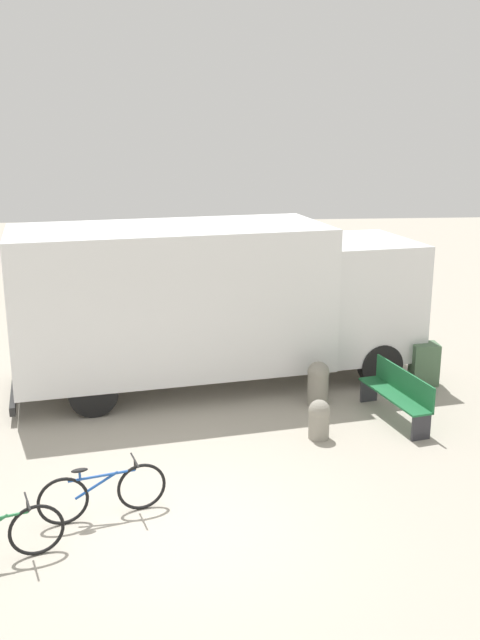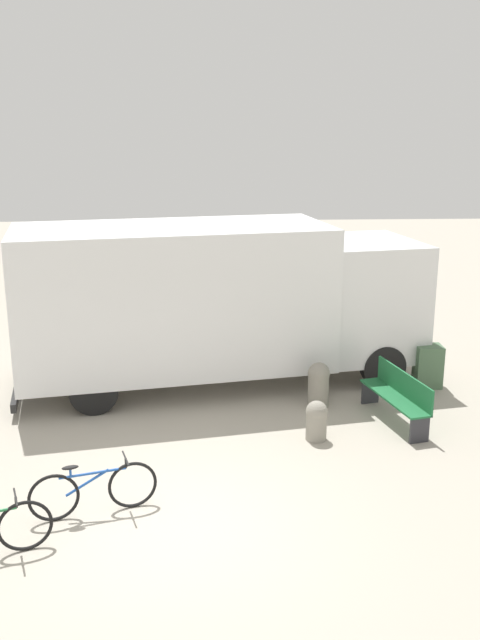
{
  "view_description": "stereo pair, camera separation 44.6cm",
  "coord_description": "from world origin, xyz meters",
  "views": [
    {
      "loc": [
        0.1,
        -8.27,
        5.11
      ],
      "look_at": [
        1.15,
        3.97,
        1.68
      ],
      "focal_mm": 40.0,
      "sensor_mm": 36.0,
      "label": 1
    },
    {
      "loc": [
        0.54,
        -8.3,
        5.11
      ],
      "look_at": [
        1.15,
        3.97,
        1.68
      ],
      "focal_mm": 40.0,
      "sensor_mm": 36.0,
      "label": 2
    }
  ],
  "objects": [
    {
      "name": "ground_plane",
      "position": [
        0.0,
        0.0,
        0.0
      ],
      "size": [
        60.0,
        60.0,
        0.0
      ],
      "primitive_type": "plane",
      "color": "#A8A091"
    },
    {
      "name": "delivery_truck",
      "position": [
        0.74,
        5.39,
        1.75
      ],
      "size": [
        8.35,
        3.89,
        3.2
      ],
      "rotation": [
        0.0,
        0.0,
        0.18
      ],
      "color": "white",
      "rests_on": "ground"
    },
    {
      "name": "park_bench",
      "position": [
        3.89,
        3.21,
        0.5
      ],
      "size": [
        0.83,
        1.93,
        0.9
      ],
      "rotation": [
        0.0,
        0.0,
        1.81
      ],
      "color": "#1E6638",
      "rests_on": "ground"
    },
    {
      "name": "bicycle_middle",
      "position": [
        -0.99,
        0.35,
        0.36
      ],
      "size": [
        1.66,
        0.61,
        0.76
      ],
      "rotation": [
        0.0,
        0.0,
        0.29
      ],
      "color": "black",
      "rests_on": "ground"
    },
    {
      "name": "bollard_near_bench",
      "position": [
        2.35,
        2.54,
        0.36
      ],
      "size": [
        0.36,
        0.36,
        0.68
      ],
      "color": "gray",
      "rests_on": "ground"
    },
    {
      "name": "bollard_far_bench",
      "position": [
        2.61,
        3.96,
        0.46
      ],
      "size": [
        0.41,
        0.41,
        0.85
      ],
      "color": "gray",
      "rests_on": "ground"
    },
    {
      "name": "utility_box",
      "position": [
        4.94,
        4.89,
        0.42
      ],
      "size": [
        0.52,
        0.44,
        0.85
      ],
      "color": "#4C6B4C",
      "rests_on": "ground"
    }
  ]
}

